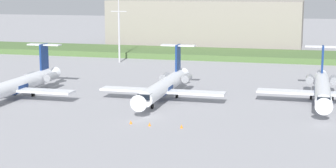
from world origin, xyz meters
TOP-DOWN VIEW (x-y plane):
  - ground_plane at (0.00, 30.00)m, footprint 500.00×500.00m
  - grass_berm at (0.00, 76.70)m, footprint 320.00×20.00m
  - regional_jet_second at (-27.33, 8.23)m, footprint 22.81×31.00m
  - regional_jet_third at (-0.85, 13.68)m, footprint 22.81×31.00m
  - regional_jet_fourth at (27.01, 18.71)m, footprint 22.81×31.00m
  - antenna_mast at (-25.41, 58.19)m, footprint 4.40×0.50m
  - distant_hangar at (-9.92, 103.98)m, footprint 63.36×28.74m
  - safety_cone_front_marker at (-1.03, -5.17)m, footprint 0.44×0.44m
  - safety_cone_mid_marker at (2.07, -5.68)m, footprint 0.44×0.44m
  - safety_cone_rear_marker at (6.93, -5.69)m, footprint 0.44×0.44m

SIDE VIEW (x-z plane):
  - ground_plane at x=0.00m, z-range 0.00..0.00m
  - safety_cone_front_marker at x=-1.03m, z-range 0.00..0.55m
  - safety_cone_mid_marker at x=2.07m, z-range 0.00..0.55m
  - safety_cone_rear_marker at x=6.93m, z-range 0.00..0.55m
  - grass_berm at x=0.00m, z-range 0.00..1.62m
  - regional_jet_second at x=-27.33m, z-range -1.96..7.04m
  - regional_jet_third at x=-0.85m, z-range -1.96..7.04m
  - regional_jet_fourth at x=27.01m, z-range -1.96..7.04m
  - distant_hangar at x=-9.92m, z-range 0.00..15.71m
  - antenna_mast at x=-25.41m, z-range -1.75..19.31m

